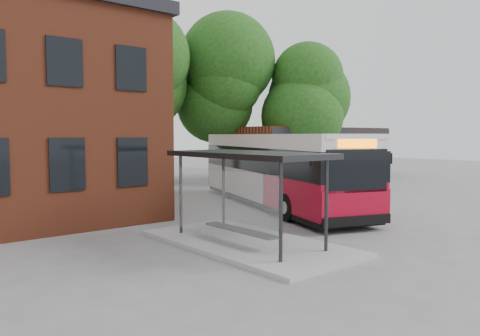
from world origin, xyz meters
TOP-DOWN VIEW (x-y plane):
  - ground at (0.00, 0.00)m, footprint 100.00×100.00m
  - shop_row at (15.00, 14.00)m, footprint 14.00×6.20m
  - bus_shelter at (-4.50, -1.00)m, footprint 3.60×7.00m
  - bike_rail at (9.28, 10.00)m, footprint 5.20×0.10m
  - tree_0 at (-6.00, 16.00)m, footprint 7.92×7.92m
  - tree_1 at (1.00, 17.00)m, footprint 7.92×7.92m
  - tree_2 at (8.00, 16.00)m, footprint 7.92×7.92m
  - tree_3 at (13.00, 12.00)m, footprint 7.04×7.04m
  - city_bus at (1.77, 4.17)m, footprint 7.26×13.67m
  - bicycle_0 at (6.32, 9.90)m, footprint 1.62×0.57m
  - bicycle_1 at (8.35, 9.22)m, footprint 1.69×0.88m
  - bicycle_2 at (7.61, 9.59)m, footprint 1.83×0.97m
  - bicycle_3 at (9.26, 9.71)m, footprint 1.57×0.89m
  - bicycle_4 at (9.29, 9.19)m, footprint 1.64×0.91m
  - bicycle_6 at (11.66, 10.56)m, footprint 1.71×0.91m
  - bicycle_7 at (10.90, 10.14)m, footprint 1.71×0.99m

SIDE VIEW (x-z plane):
  - ground at x=0.00m, z-range 0.00..0.00m
  - bike_rail at x=9.28m, z-range 0.00..0.38m
  - bicycle_4 at x=9.29m, z-range 0.00..0.82m
  - bicycle_0 at x=6.32m, z-range 0.00..0.85m
  - bicycle_6 at x=11.66m, z-range 0.00..0.85m
  - bicycle_3 at x=9.26m, z-range 0.00..0.91m
  - bicycle_2 at x=7.61m, z-range 0.00..0.91m
  - bicycle_1 at x=8.35m, z-range 0.00..0.98m
  - bicycle_7 at x=10.90m, z-range 0.00..0.99m
  - bus_shelter at x=-4.50m, z-range 0.00..2.90m
  - city_bus at x=1.77m, z-range 0.00..3.43m
  - shop_row at x=15.00m, z-range 0.00..4.00m
  - tree_3 at x=13.00m, z-range 0.00..9.28m
  - tree_1 at x=1.00m, z-range 0.00..10.40m
  - tree_0 at x=-6.00m, z-range 0.00..11.00m
  - tree_2 at x=8.00m, z-range 0.00..11.00m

